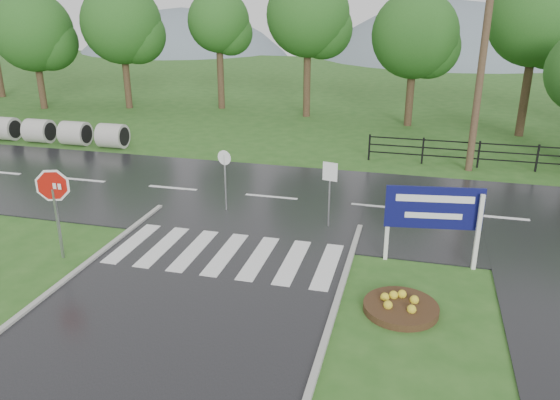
# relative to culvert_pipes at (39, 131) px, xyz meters

# --- Properties ---
(ground) EXTENTS (120.00, 120.00, 0.00)m
(ground) POSITION_rel_culvert_pipes_xyz_m (13.74, -15.00, -0.60)
(ground) COLOR #2A571D
(ground) RESTS_ON ground
(main_road) EXTENTS (90.00, 8.00, 0.04)m
(main_road) POSITION_rel_culvert_pipes_xyz_m (13.74, -5.00, -0.60)
(main_road) COLOR black
(main_road) RESTS_ON ground
(walkway) EXTENTS (2.20, 11.00, 0.04)m
(walkway) POSITION_rel_culvert_pipes_xyz_m (22.24, -11.00, -0.60)
(walkway) COLOR #252528
(walkway) RESTS_ON ground
(crosswalk) EXTENTS (6.50, 2.80, 0.02)m
(crosswalk) POSITION_rel_culvert_pipes_xyz_m (13.74, -10.00, -0.54)
(crosswalk) COLOR silver
(crosswalk) RESTS_ON ground
(fence_west) EXTENTS (9.58, 0.08, 1.20)m
(fence_west) POSITION_rel_culvert_pipes_xyz_m (21.49, 1.00, 0.12)
(fence_west) COLOR black
(fence_west) RESTS_ON ground
(hills) EXTENTS (102.00, 48.00, 48.00)m
(hills) POSITION_rel_culvert_pipes_xyz_m (17.23, 50.00, -16.14)
(hills) COLOR slate
(hills) RESTS_ON ground
(treeline) EXTENTS (83.20, 5.20, 10.00)m
(treeline) POSITION_rel_culvert_pipes_xyz_m (14.74, 9.00, -0.60)
(treeline) COLOR #1D5019
(treeline) RESTS_ON ground
(culvert_pipes) EXTENTS (9.70, 1.20, 1.20)m
(culvert_pipes) POSITION_rel_culvert_pipes_xyz_m (0.00, 0.00, 0.00)
(culvert_pipes) COLOR #9E9B93
(culvert_pipes) RESTS_ON ground
(stop_sign) EXTENTS (1.19, 0.43, 2.83)m
(stop_sign) POSITION_rel_culvert_pipes_xyz_m (9.23, -11.29, 1.36)
(stop_sign) COLOR #939399
(stop_sign) RESTS_ON ground
(estate_billboard) EXTENTS (2.61, 0.44, 2.30)m
(estate_billboard) POSITION_rel_culvert_pipes_xyz_m (19.45, -9.04, 0.98)
(estate_billboard) COLOR silver
(estate_billboard) RESTS_ON ground
(flower_bed) EXTENTS (1.79, 1.79, 0.36)m
(flower_bed) POSITION_rel_culvert_pipes_xyz_m (18.82, -11.76, -0.47)
(flower_bed) COLOR #332111
(flower_bed) RESTS_ON ground
(reg_sign_small) EXTENTS (0.49, 0.13, 2.22)m
(reg_sign_small) POSITION_rel_culvert_pipes_xyz_m (16.28, -7.22, 0.96)
(reg_sign_small) COLOR #939399
(reg_sign_small) RESTS_ON ground
(reg_sign_round) EXTENTS (0.50, 0.13, 2.20)m
(reg_sign_round) POSITION_rel_culvert_pipes_xyz_m (12.55, -6.65, 0.80)
(reg_sign_round) COLOR #939399
(reg_sign_round) RESTS_ON ground
(utility_pole_east) EXTENTS (1.59, 0.48, 9.05)m
(utility_pole_east) POSITION_rel_culvert_pipes_xyz_m (21.10, 0.50, 4.00)
(utility_pole_east) COLOR #473523
(utility_pole_east) RESTS_ON ground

